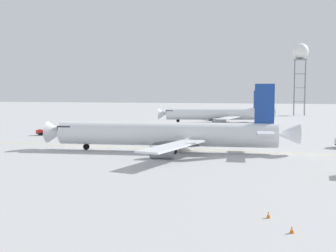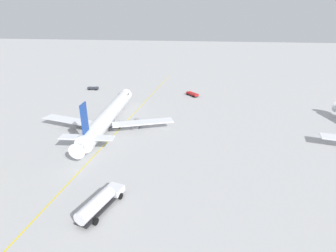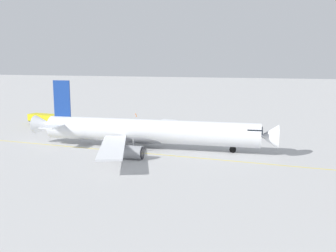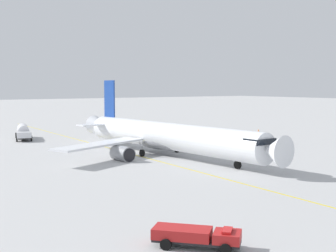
{
  "view_description": "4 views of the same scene",
  "coord_description": "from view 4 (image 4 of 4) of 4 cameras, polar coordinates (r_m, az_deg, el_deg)",
  "views": [
    {
      "loc": [
        -70.12,
        -14.48,
        10.39
      ],
      "look_at": [
        2.78,
        3.46,
        4.27
      ],
      "focal_mm": 45.58,
      "sensor_mm": 36.0,
      "label": 1
    },
    {
      "loc": [
        28.24,
        -62.19,
        28.19
      ],
      "look_at": [
        18.48,
        -2.82,
        3.46
      ],
      "focal_mm": 28.16,
      "sensor_mm": 36.0,
      "label": 2
    },
    {
      "loc": [
        61.7,
        26.9,
        14.97
      ],
      "look_at": [
        1.29,
        6.89,
        4.24
      ],
      "focal_mm": 40.91,
      "sensor_mm": 36.0,
      "label": 3
    },
    {
      "loc": [
        39.62,
        60.75,
        10.68
      ],
      "look_at": [
        1.86,
        5.22,
        4.78
      ],
      "focal_mm": 49.1,
      "sensor_mm": 36.0,
      "label": 4
    }
  ],
  "objects": [
    {
      "name": "ground_plane",
      "position": [
        73.31,
        -1.09,
        -3.36
      ],
      "size": [
        600.0,
        600.0,
        0.0
      ],
      "primitive_type": "plane",
      "color": "#B2B2B2"
    },
    {
      "name": "airliner_main",
      "position": [
        70.19,
        -0.31,
        -1.37
      ],
      "size": [
        36.7,
        44.04,
        11.76
      ],
      "rotation": [
        0.0,
        0.0,
        1.65
      ],
      "color": "white",
      "rests_on": "ground_plane"
    },
    {
      "name": "fuel_tanker_truck",
      "position": [
        96.13,
        -17.53,
        -0.65
      ],
      "size": [
        4.9,
        10.04,
        2.87
      ],
      "rotation": [
        0.0,
        0.0,
        1.31
      ],
      "color": "#232326",
      "rests_on": "ground_plane"
    },
    {
      "name": "ops_pickup_truck",
      "position": [
        31.19,
        3.53,
        -13.44
      ],
      "size": [
        5.24,
        5.53,
        1.41
      ],
      "rotation": [
        0.0,
        0.0,
        2.3
      ],
      "color": "#232326",
      "rests_on": "ground_plane"
    },
    {
      "name": "fire_tender_truck",
      "position": [
        105.47,
        -2.78,
        0.04
      ],
      "size": [
        4.02,
        10.6,
        2.5
      ],
      "rotation": [
        0.0,
        0.0,
        1.47
      ],
      "color": "#232326",
      "rests_on": "ground_plane"
    },
    {
      "name": "taxiway_centreline",
      "position": [
        69.86,
        -3.45,
        -3.78
      ],
      "size": [
        4.64,
        142.6,
        0.01
      ],
      "rotation": [
        0.0,
        0.0,
        1.54
      ],
      "color": "yellow",
      "rests_on": "ground_plane"
    },
    {
      "name": "safety_cone_near",
      "position": [
        106.26,
        10.51,
        -0.68
      ],
      "size": [
        0.36,
        0.36,
        0.55
      ],
      "color": "orange",
      "rests_on": "ground_plane"
    },
    {
      "name": "safety_cone_mid",
      "position": [
        109.89,
        11.16,
        -0.51
      ],
      "size": [
        0.36,
        0.36,
        0.55
      ],
      "color": "orange",
      "rests_on": "ground_plane"
    }
  ]
}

